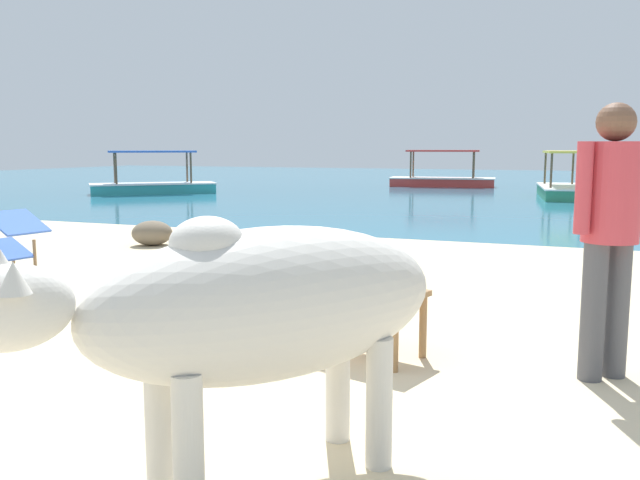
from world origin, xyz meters
TOP-DOWN VIEW (x-y plane):
  - sand_beach at (0.00, 0.00)m, footprint 18.00×14.00m
  - water_surface at (0.00, 22.00)m, footprint 60.00×36.00m
  - cow at (1.58, -0.42)m, footprint 1.49×1.82m
  - low_bench_table at (1.45, 1.36)m, footprint 0.85×0.63m
  - bottle at (1.30, 1.36)m, footprint 0.07×0.07m
  - deck_chair_far at (-3.07, 2.75)m, footprint 0.86×0.68m
  - person_standing at (2.91, 1.45)m, footprint 0.40×0.38m
  - shore_rock_large at (-2.05, 5.23)m, footprint 0.68×0.66m
  - shore_rock_medium at (-2.86, 5.06)m, footprint 0.74×0.72m
  - boat_teal at (-9.40, 14.28)m, footprint 3.52×3.29m
  - boat_green at (2.11, 17.23)m, footprint 1.62×3.79m
  - boat_red at (-2.04, 21.15)m, footprint 3.79×1.60m

SIDE VIEW (x-z plane):
  - water_surface at x=0.00m, z-range -0.01..0.01m
  - sand_beach at x=0.00m, z-range 0.00..0.04m
  - shore_rock_medium at x=-2.86m, z-range 0.04..0.39m
  - shore_rock_large at x=-2.05m, z-range 0.04..0.45m
  - boat_teal at x=-9.40m, z-range -0.35..0.94m
  - boat_green at x=2.11m, z-range -0.35..0.94m
  - boat_red at x=-2.04m, z-range -0.35..0.94m
  - low_bench_table at x=1.45m, z-range 0.19..0.64m
  - deck_chair_far at x=-3.07m, z-range 0.08..0.77m
  - bottle at x=1.30m, z-range 0.46..0.76m
  - cow at x=1.58m, z-range 0.22..1.33m
  - person_standing at x=2.91m, z-range 0.18..1.80m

